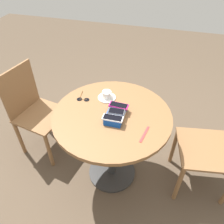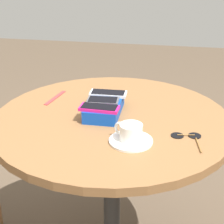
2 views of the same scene
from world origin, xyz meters
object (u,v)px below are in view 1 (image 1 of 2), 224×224
Objects in this scene: chair_near_window at (216,148)px; coffee_cup at (107,94)px; phone_box at (116,115)px; lanyard_strap at (145,134)px; phone_white at (113,118)px; phone_magenta at (119,105)px; chair_far_side at (35,111)px; phone_gray at (116,111)px; saucer at (107,98)px; sunglasses at (83,99)px; round_table at (112,128)px.

coffee_cup is at bearing 87.41° from chair_near_window.
phone_box is 1.34× the size of lanyard_strap.
coffee_cup is at bearing 24.39° from phone_white.
chair_far_side is at bearing 83.02° from phone_magenta.
phone_gray is 0.14× the size of chair_far_side.
chair_near_window is (-0.04, -0.92, -0.29)m from saucer.
sunglasses is at bearing 109.78° from saucer.
coffee_cup is 0.11× the size of chair_near_window.
sunglasses is (0.14, 0.31, -0.02)m from phone_box.
sunglasses is at bearing -94.08° from chair_far_side.
chair_far_side is (0.25, 0.84, -0.34)m from phone_white.
phone_box is 1.48× the size of phone_white.
phone_gray is 1.23× the size of coffee_cup.
phone_white is 0.17× the size of chair_near_window.
phone_magenta is 0.90× the size of lanyard_strap.
phone_white is (-0.10, -0.03, 0.20)m from round_table.
phone_white is 1.48× the size of coffee_cup.
phone_box is 0.34m from sunglasses.
round_table is at bearing 59.39° from phone_gray.
saucer is at bearing 33.50° from phone_gray.
coffee_cup is 0.73× the size of sunglasses.
saucer reaches higher than lanyard_strap.
lanyard_strap is 1.20× the size of sunglasses.
phone_gray is 0.87m from chair_near_window.
round_table is at bearing -152.14° from saucer.
phone_gray is (-0.02, -0.04, 0.20)m from round_table.
coffee_cup is at bearing -87.84° from chair_far_side.
round_table is at bearing 99.31° from chair_near_window.
phone_gray is 0.75× the size of lanyard_strap.
phone_gray is 0.93m from chair_far_side.
chair_near_window is at bearing -90.52° from chair_far_side.
phone_white is 0.31m from saucer.
chair_near_window is (0.14, -0.83, -0.14)m from round_table.
coffee_cup is at bearing 48.61° from lanyard_strap.
coffee_cup reaches higher than saucer.
coffee_cup reaches higher than phone_white.
phone_gray is at bearing -113.22° from sunglasses.
phone_magenta is at bearing -101.75° from sunglasses.
phone_magenta is (0.07, -0.00, 0.03)m from phone_box.
round_table is 0.20m from phone_gray.
phone_gray is 0.84× the size of saucer.
phone_white is 0.89m from chair_near_window.
phone_box is 0.86m from chair_near_window.
phone_white reaches higher than saucer.
saucer is (0.20, 0.13, -0.02)m from phone_box.
phone_white is at bearing 79.98° from lanyard_strap.
coffee_cup reaches higher than phone_gray.
phone_magenta reaches higher than round_table.
phone_white is at bearing 106.37° from chair_near_window.
phone_magenta is 0.19m from saucer.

